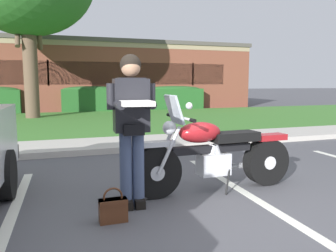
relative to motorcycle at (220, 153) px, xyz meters
name	(u,v)px	position (x,y,z in m)	size (l,w,h in m)	color
ground_plane	(217,214)	(-0.42, -0.74, -0.49)	(140.00, 140.00, 0.00)	#4C4C51
curb_strip	(136,149)	(-0.42, 2.83, -0.43)	(60.00, 0.20, 0.12)	#B7B2A8
concrete_walk	(127,143)	(-0.42, 3.68, -0.45)	(60.00, 1.50, 0.08)	#B7B2A8
grass_lawn	(98,121)	(-0.42, 8.49, -0.46)	(60.00, 8.12, 0.06)	#3D752D
stall_stripe_0	(4,234)	(-2.51, -0.54, -0.49)	(0.12, 4.40, 0.01)	silver
stall_stripe_1	(259,201)	(0.24, -0.54, -0.49)	(0.12, 4.40, 0.01)	silver
motorcycle	(220,153)	(0.00, 0.00, 0.00)	(2.24, 0.82, 1.26)	black
rider_person	(132,119)	(-1.22, -0.24, 0.52)	(0.54, 0.60, 1.70)	black
handbag	(113,208)	(-1.50, -0.58, -0.34)	(0.28, 0.13, 0.36)	#562D19
hedge_center_left	(90,98)	(-0.18, 12.90, 0.16)	(2.70, 0.90, 1.24)	#235623
hedge_center_right	(174,97)	(4.12, 12.90, 0.16)	(2.97, 0.90, 1.24)	#235623
brick_building	(48,76)	(-2.05, 18.85, 1.31)	(21.73, 11.64, 3.58)	brown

